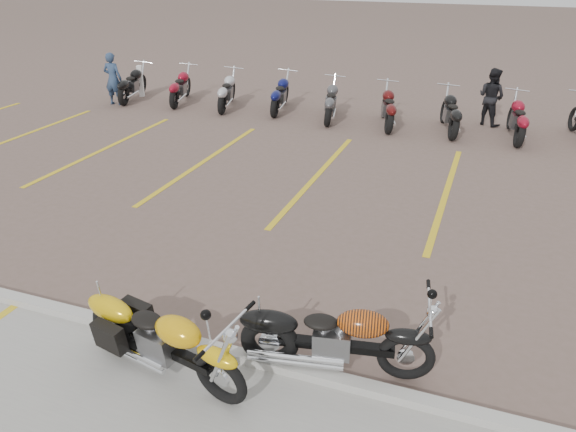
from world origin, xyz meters
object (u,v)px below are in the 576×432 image
object	(u,v)px
flame_cruiser	(332,339)
person_a	(113,79)
yellow_cruiser	(163,340)
bollard	(141,81)
person_b	(491,97)

from	to	relation	value
flame_cruiser	person_a	size ratio (longest dim) A/B	1.36
flame_cruiser	person_a	distance (m)	13.72
yellow_cruiser	bollard	world-z (taller)	bollard
flame_cruiser	bollard	bearing A→B (deg)	121.79
person_b	person_a	bearing A→B (deg)	40.26
person_a	flame_cruiser	bearing A→B (deg)	130.66
yellow_cruiser	person_a	distance (m)	13.06
person_b	bollard	size ratio (longest dim) A/B	1.55
flame_cruiser	bollard	distance (m)	14.49
person_a	bollard	size ratio (longest dim) A/B	1.59
flame_cruiser	person_b	distance (m)	11.30
yellow_cruiser	bollard	distance (m)	13.95
person_b	bollard	bearing A→B (deg)	34.07
person_a	yellow_cruiser	bearing A→B (deg)	123.14
person_a	person_b	distance (m)	11.17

